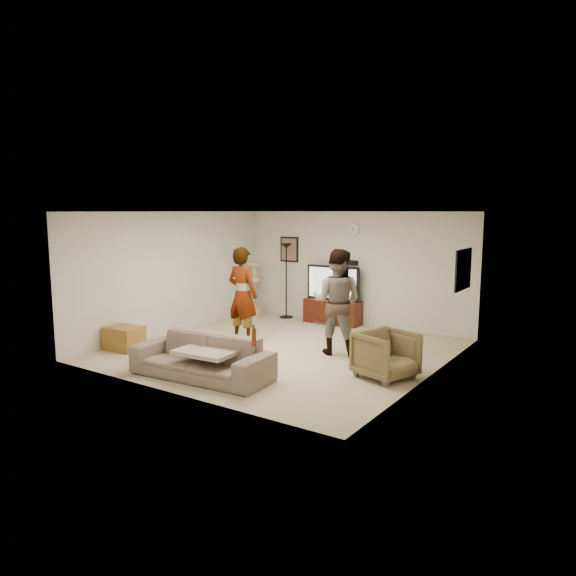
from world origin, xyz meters
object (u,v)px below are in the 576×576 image
Objects in this scene: cat_tree at (253,289)px; side_table at (124,338)px; tv_stand at (333,312)px; person_left at (243,295)px; floor_lamp at (286,281)px; sofa at (202,357)px; beer_bottle at (254,337)px; tv at (333,283)px; armchair at (386,355)px; person_right at (337,302)px.

cat_tree is 3.86m from side_table.
cat_tree is (-2.03, -0.29, 0.39)m from tv_stand.
person_left is 2.87× the size of side_table.
floor_lamp is at bearing -177.89° from tv_stand.
person_left is 2.29m from sofa.
floor_lamp is 7.02× the size of beer_bottle.
floor_lamp is at bearing -73.30° from person_left.
tv is (0.00, 0.00, 0.65)m from tv_stand.
person_left reaches higher than armchair.
tv_stand is at bearing 180.00° from tv.
floor_lamp is at bearing -52.99° from person_right.
person_left is (0.65, -2.43, 0.04)m from floor_lamp.
floor_lamp is 0.86m from cat_tree.
person_left reaches higher than sofa.
tv_stand is 3.94m from armchair.
person_left is 0.99× the size of person_right.
cat_tree reaches higher than sofa.
floor_lamp is at bearing 103.70° from sofa.
floor_lamp is 1.34× the size of cat_tree.
beer_bottle is (1.86, -2.04, -0.16)m from person_left.
floor_lamp reaches higher than cat_tree.
sofa is 3.42× the size of side_table.
armchair is 4.77m from side_table.
floor_lamp is 2.52m from person_left.
floor_lamp is 2.74× the size of side_table.
tv_stand is at bearing 2.11° from floor_lamp.
person_right reaches higher than tv_stand.
tv reaches higher than armchair.
tv_stand is 0.59× the size of sofa.
beer_bottle is (3.30, -4.23, 0.11)m from cat_tree.
sofa reaches higher than side_table.
person_right is 7.45× the size of beer_bottle.
sofa is at bearing -9.77° from side_table.
side_table is at bearing 17.45° from person_right.
beer_bottle is at bearing -52.00° from cat_tree.
tv_stand is 2.62m from person_left.
armchair is (3.17, -0.49, -0.56)m from person_left.
cat_tree is 4.82m from sofa.
beer_bottle is at bearing 158.46° from armchair.
person_left is 2.31× the size of armchair.
person_right is (1.87, 0.32, 0.01)m from person_left.
side_table is at bearing 122.84° from armchair.
tv is 5.15× the size of beer_bottle.
sofa is at bearing -61.51° from cat_tree.
cat_tree is at bearing 78.73° from armchair.
floor_lamp reaches higher than tv.
person_right is 2.64m from sofa.
beer_bottle is (1.28, -4.51, 0.50)m from tv_stand.
side_table is at bearing -116.26° from tv.
cat_tree reaches higher than beer_bottle.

